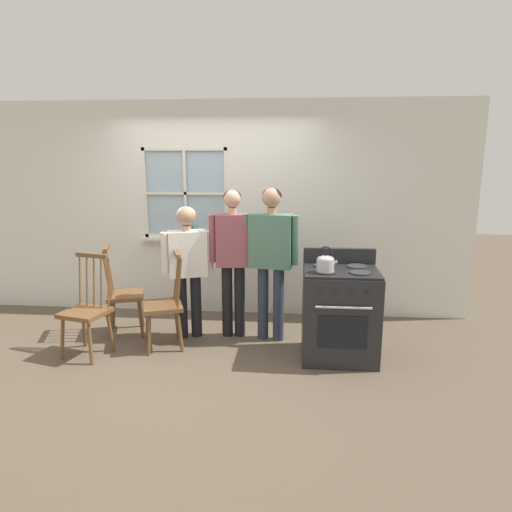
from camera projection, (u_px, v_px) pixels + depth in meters
The scene contains 11 objects.
ground_plane at pixel (195, 355), 4.74m from camera, with size 16.00×16.00×0.00m, color brown.
wall_back at pixel (218, 211), 5.81m from camera, with size 6.40×0.16×2.70m.
chair_by_window at pixel (87, 311), 4.67m from camera, with size 0.51×0.49×1.05m.
chair_near_wall at pixel (165, 305), 4.86m from camera, with size 0.52×0.53×1.05m.
chair_center_cluster at pixel (123, 295), 5.22m from camera, with size 0.51×0.52×1.05m.
person_elderly_left at pixel (187, 259), 5.05m from camera, with size 0.57×0.34×1.49m.
person_teen_center at pixel (233, 250), 5.06m from camera, with size 0.53×0.25×1.67m.
person_adult_right at pixel (271, 249), 4.95m from camera, with size 0.62×0.29×1.70m.
stove at pixel (340, 313), 4.61m from camera, with size 0.75×0.68×1.08m.
kettle at pixel (325, 263), 4.38m from camera, with size 0.21×0.17×0.25m.
potted_plant at pixel (191, 233), 5.81m from camera, with size 0.15×0.15×0.24m.
Camera 1 is at (1.02, -4.33, 2.03)m, focal length 32.00 mm.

